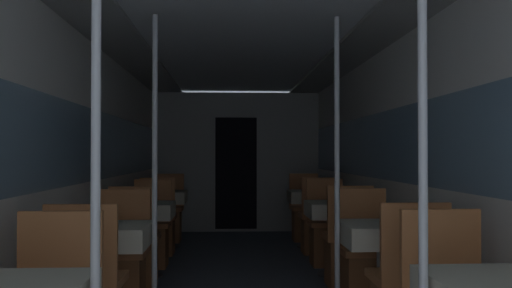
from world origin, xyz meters
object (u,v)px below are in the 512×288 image
support_pole_left_1 (155,173)px  chair_left_near_3 (159,230)px  support_pole_left_0 (96,188)px  support_pole_right_0 (423,187)px  dining_table_left_2 (144,215)px  chair_left_far_3 (168,220)px  chair_right_near_3 (317,229)px  chair_left_far_1 (120,273)px  dining_table_left_1 (106,243)px  chair_right_far_2 (327,237)px  dining_table_right_1 (383,241)px  support_pole_right_1 (337,172)px  chair_left_near_2 (135,256)px  chair_right_far_1 (366,270)px  chair_left_far_2 (151,239)px  chair_right_near_2 (347,254)px  dining_table_left_3 (164,201)px  dining_table_right_2 (336,214)px  dining_table_right_3 (311,200)px  chair_right_far_3 (305,219)px

support_pole_left_1 → chair_left_near_3: size_ratio=2.33×
support_pole_left_0 → support_pole_right_0: same height
dining_table_left_2 → chair_left_far_3: bearing=90.0°
support_pole_left_1 → chair_right_near_3: bearing=61.9°
chair_left_far_1 → support_pole_right_0: size_ratio=0.43×
support_pole_left_0 → dining_table_left_1: bearing=100.6°
chair_right_far_2 → dining_table_right_1: bearing=90.0°
support_pole_right_1 → chair_left_far_1: bearing=162.0°
dining_table_right_1 → chair_left_near_2: bearing=147.3°
chair_right_far_1 → chair_left_far_1: bearing=0.0°
chair_left_near_2 → chair_left_far_2: same height
support_pole_left_1 → support_pole_left_0: bearing=-90.0°
support_pole_left_1 → chair_left_far_3: support_pole_left_1 is taller
chair_right_near_2 → chair_right_far_2: size_ratio=1.00×
dining_table_left_3 → chair_right_near_2: chair_right_near_2 is taller
chair_left_far_3 → chair_right_near_2: same height
chair_right_far_2 → chair_left_far_2: bearing=0.0°
dining_table_left_1 → dining_table_left_2: size_ratio=1.00×
support_pole_left_1 → chair_right_far_2: size_ratio=2.33×
chair_right_far_2 → chair_left_far_1: bearing=42.4°
support_pole_left_1 → support_pole_right_1: same height
dining_table_right_2 → chair_right_near_2: chair_right_near_2 is taller
support_pole_left_1 → dining_table_right_2: 2.38m
support_pole_left_0 → chair_right_near_2: 3.43m
dining_table_left_3 → chair_right_far_2: (1.89, -1.22, -0.31)m
dining_table_left_2 → dining_table_right_3: (1.89, 1.73, 0.00)m
chair_left_far_1 → chair_right_near_2: (1.89, 0.71, 0.00)m
dining_table_right_1 → chair_right_far_2: chair_right_far_2 is taller
chair_left_near_2 → support_pole_right_0: 3.43m
dining_table_left_1 → support_pole_left_1: bearing=0.0°
chair_right_near_2 → dining_table_left_3: bearing=130.2°
chair_right_far_2 → chair_left_near_2: bearing=28.4°
dining_table_left_3 → chair_right_near_3: (1.89, -0.51, -0.31)m
chair_right_near_2 → dining_table_right_3: size_ratio=1.28×
dining_table_left_1 → chair_right_far_3: size_ratio=0.78×
support_pole_right_1 → chair_right_near_2: 1.48m
dining_table_right_1 → chair_right_near_3: size_ratio=0.78×
chair_left_near_2 → support_pole_right_1: support_pole_right_1 is taller
chair_left_far_1 → support_pole_right_0: (1.57, -2.24, 0.78)m
support_pole_right_1 → chair_right_near_3: bearing=83.8°
support_pole_left_1 → dining_table_left_2: size_ratio=2.98×
chair_right_near_3 → dining_table_right_1: bearing=-90.0°
chair_left_near_2 → dining_table_right_3: chair_left_near_2 is taller
dining_table_right_2 → chair_right_far_2: (0.00, 0.51, -0.31)m
chair_right_far_2 → support_pole_right_1: bearing=81.8°
support_pole_right_1 → dining_table_left_2: bearing=132.2°
chair_right_far_2 → chair_right_far_3: (0.00, 1.73, 0.00)m
chair_right_far_1 → support_pole_right_1: (-0.32, -0.51, 0.78)m
dining_table_left_1 → chair_left_near_2: size_ratio=0.78×
chair_right_far_1 → dining_table_right_3: (0.00, 2.95, 0.31)m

